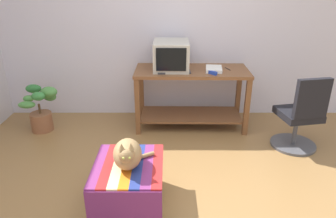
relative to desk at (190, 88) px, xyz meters
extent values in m
plane|color=olive|center=(-0.23, -1.60, -0.53)|extent=(14.00, 14.00, 0.00)
cube|color=silver|center=(-0.23, 0.45, 0.77)|extent=(8.00, 0.10, 2.60)
cube|color=brown|center=(-0.68, -0.26, -0.16)|extent=(0.06, 0.06, 0.73)
cube|color=brown|center=(0.67, -0.28, -0.16)|extent=(0.06, 0.06, 0.73)
cube|color=brown|center=(0.68, 0.26, -0.16)|extent=(0.06, 0.06, 0.73)
cube|color=brown|center=(-0.67, 0.28, -0.16)|extent=(0.06, 0.06, 0.73)
cube|color=brown|center=(0.00, 0.00, -0.38)|extent=(1.32, 0.55, 0.02)
cube|color=brown|center=(0.00, 0.00, 0.23)|extent=(1.44, 0.64, 0.04)
cube|color=#BCB7A8|center=(-0.26, 0.04, 0.26)|extent=(0.31, 0.36, 0.02)
cube|color=#BCB7A8|center=(-0.26, 0.04, 0.42)|extent=(0.44, 0.52, 0.35)
cube|color=black|center=(-0.26, -0.22, 0.43)|extent=(0.36, 0.02, 0.27)
cube|color=#333338|center=(-0.23, -0.14, 0.26)|extent=(0.41, 0.17, 0.02)
cube|color=white|center=(0.27, -0.05, 0.27)|extent=(0.23, 0.29, 0.04)
cube|color=tan|center=(-0.64, -1.59, -0.33)|extent=(0.56, 0.62, 0.38)
cube|color=#7A2D6B|center=(-0.64, -1.93, -0.30)|extent=(0.59, 0.01, 0.31)
cube|color=#7A2D6B|center=(-0.89, -1.59, -0.13)|extent=(0.08, 0.67, 0.02)
cube|color=#AD2323|center=(-0.81, -1.59, -0.13)|extent=(0.08, 0.67, 0.02)
cube|color=beige|center=(-0.72, -1.59, -0.13)|extent=(0.08, 0.67, 0.02)
cube|color=orange|center=(-0.64, -1.59, -0.13)|extent=(0.08, 0.67, 0.02)
cube|color=navy|center=(-0.55, -1.59, -0.13)|extent=(0.08, 0.67, 0.02)
cube|color=#7A2D6B|center=(-0.47, -1.59, -0.13)|extent=(0.08, 0.67, 0.02)
cube|color=#AD2323|center=(-0.39, -1.59, -0.13)|extent=(0.08, 0.67, 0.02)
ellipsoid|color=#9E7A4C|center=(-0.63, -1.61, -0.01)|extent=(0.27, 0.35, 0.23)
sphere|color=#9E7A4C|center=(-0.62, -1.73, 0.05)|extent=(0.13, 0.13, 0.13)
cylinder|color=#9E7A4C|center=(-0.54, -1.51, -0.10)|extent=(0.25, 0.17, 0.04)
cone|color=#9E7A4C|center=(-0.66, -1.74, 0.13)|extent=(0.05, 0.05, 0.06)
cone|color=#9E7A4C|center=(-0.59, -1.73, 0.13)|extent=(0.05, 0.05, 0.06)
sphere|color=#C6D151|center=(-0.64, -1.79, 0.06)|extent=(0.02, 0.02, 0.02)
sphere|color=#C6D151|center=(-0.59, -1.79, 0.06)|extent=(0.02, 0.02, 0.02)
cylinder|color=brown|center=(-1.94, -0.16, -0.41)|extent=(0.27, 0.27, 0.24)
cylinder|color=brown|center=(-1.94, -0.16, -0.22)|extent=(0.03, 0.03, 0.13)
ellipsoid|color=#4C8E42|center=(-1.79, -0.14, 0.00)|extent=(0.21, 0.16, 0.13)
ellipsoid|color=#4C8E42|center=(-1.83, -0.05, -0.10)|extent=(0.16, 0.10, 0.11)
ellipsoid|color=#2D7033|center=(-2.01, -0.07, 0.01)|extent=(0.20, 0.12, 0.11)
ellipsoid|color=#4C8E42|center=(-2.06, -0.14, -0.09)|extent=(0.14, 0.10, 0.08)
ellipsoid|color=#4C8E42|center=(-2.04, -0.27, -0.13)|extent=(0.21, 0.11, 0.09)
ellipsoid|color=#38843D|center=(-1.88, -0.26, -0.02)|extent=(0.16, 0.11, 0.11)
cylinder|color=#4C4C51|center=(1.19, -0.57, -0.51)|extent=(0.52, 0.52, 0.03)
cylinder|color=#4C4C51|center=(1.19, -0.57, -0.33)|extent=(0.05, 0.05, 0.34)
cube|color=black|center=(1.19, -0.57, -0.12)|extent=(0.49, 0.49, 0.08)
cube|color=black|center=(1.22, -0.75, 0.14)|extent=(0.38, 0.13, 0.44)
cube|color=#2342B7|center=(0.24, -0.21, 0.27)|extent=(0.10, 0.10, 0.04)
cylinder|color=black|center=(0.46, 0.02, 0.25)|extent=(0.05, 0.14, 0.01)
camera|label=1|loc=(-0.30, -3.84, 1.34)|focal=33.55mm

